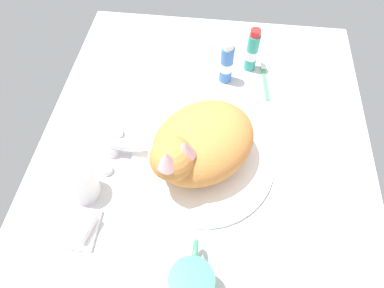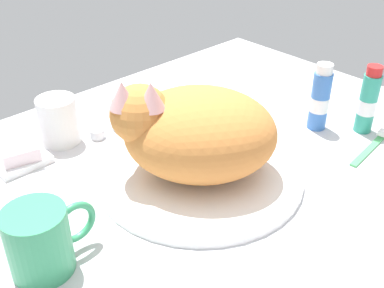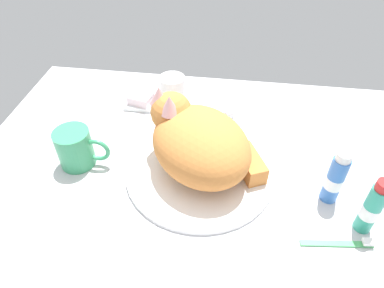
{
  "view_description": "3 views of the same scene",
  "coord_description": "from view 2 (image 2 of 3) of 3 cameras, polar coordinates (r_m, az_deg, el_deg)",
  "views": [
    {
      "loc": [
        -41.02,
        -2.32,
        69.55
      ],
      "look_at": [
        -0.43,
        2.48,
        7.91
      ],
      "focal_mm": 31.24,
      "sensor_mm": 36.0,
      "label": 1
    },
    {
      "loc": [
        -45.36,
        -46.58,
        47.02
      ],
      "look_at": [
        -2.7,
        -1.02,
        8.04
      ],
      "focal_mm": 44.99,
      "sensor_mm": 36.0,
      "label": 2
    },
    {
      "loc": [
        5.75,
        -54.64,
        58.59
      ],
      "look_at": [
        -2.21,
        2.2,
        6.56
      ],
      "focal_mm": 32.42,
      "sensor_mm": 36.0,
      "label": 3
    }
  ],
  "objects": [
    {
      "name": "soap_bar",
      "position": [
        0.87,
        -19.74,
        -0.97
      ],
      "size": [
        7.14,
        6.22,
        2.44
      ],
      "primitive_type": "cube",
      "rotation": [
        0.0,
        0.0,
        -0.24
      ],
      "color": "silver",
      "rests_on": "soap_dish"
    },
    {
      "name": "sink_basin",
      "position": [
        0.8,
        0.92,
        -3.57
      ],
      "size": [
        34.03,
        34.03,
        1.12
      ],
      "primitive_type": "cylinder",
      "color": "white",
      "rests_on": "ground_plane"
    },
    {
      "name": "faucet",
      "position": [
        0.93,
        -8.08,
        2.76
      ],
      "size": [
        13.48,
        9.64,
        5.05
      ],
      "color": "silver",
      "rests_on": "ground_plane"
    },
    {
      "name": "toothpaste_bottle",
      "position": [
        0.94,
        14.94,
        5.17
      ],
      "size": [
        3.64,
        3.64,
        13.19
      ],
      "color": "#3870C6",
      "rests_on": "ground_plane"
    },
    {
      "name": "ground_plane",
      "position": [
        0.81,
        0.91,
        -4.75
      ],
      "size": [
        110.0,
        82.5,
        3.0
      ],
      "primitive_type": "cube",
      "color": "silver"
    },
    {
      "name": "mouthwash_bottle",
      "position": [
        0.96,
        20.13,
        4.75
      ],
      "size": [
        3.41,
        3.41,
        13.31
      ],
      "color": "teal",
      "rests_on": "ground_plane"
    },
    {
      "name": "coffee_mug",
      "position": [
        0.65,
        -17.49,
        -10.86
      ],
      "size": [
        12.47,
        8.16,
        9.32
      ],
      "color": "#389966",
      "rests_on": "ground_plane"
    },
    {
      "name": "toothbrush",
      "position": [
        0.93,
        20.53,
        -0.2
      ],
      "size": [
        13.87,
        2.84,
        1.6
      ],
      "color": "#4CB266",
      "rests_on": "ground_plane"
    },
    {
      "name": "rinse_cup",
      "position": [
        0.91,
        -15.57,
        2.69
      ],
      "size": [
        7.04,
        7.04,
        8.83
      ],
      "color": "white",
      "rests_on": "ground_plane"
    },
    {
      "name": "soap_dish",
      "position": [
        0.88,
        -19.53,
        -1.97
      ],
      "size": [
        9.0,
        6.4,
        1.2
      ],
      "primitive_type": "cube",
      "color": "white",
      "rests_on": "ground_plane"
    },
    {
      "name": "cat",
      "position": [
        0.76,
        0.15,
        1.55
      ],
      "size": [
        30.67,
        30.88,
        17.26
      ],
      "color": "#D17F3D",
      "rests_on": "sink_basin"
    }
  ]
}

